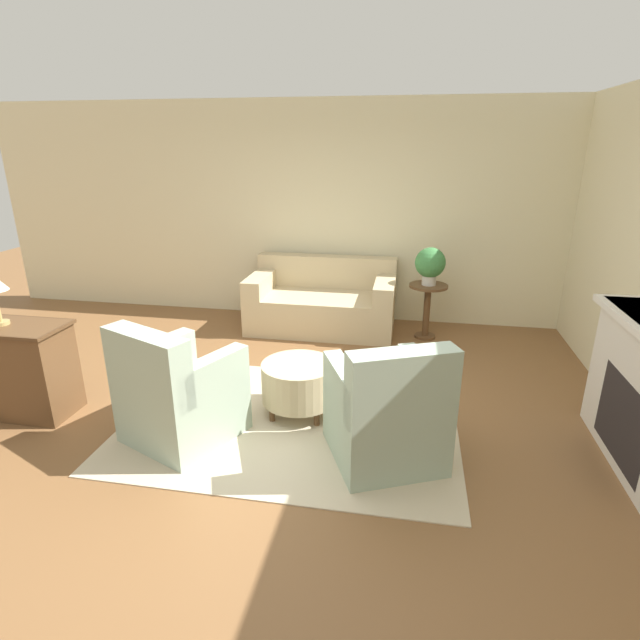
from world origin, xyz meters
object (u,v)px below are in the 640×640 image
couch (322,303)px  potted_plant_on_side_table (430,264)px  armchair_right (387,415)px  dresser (11,367)px  armchair_left (177,395)px  ottoman_table (299,382)px  side_table (427,303)px

couch → potted_plant_on_side_table: potted_plant_on_side_table is taller
armchair_right → dresser: size_ratio=0.96×
armchair_left → ottoman_table: bearing=33.7°
potted_plant_on_side_table → couch: bearing=174.7°
couch → side_table: size_ratio=2.71×
armchair_right → dresser: (-3.26, 0.15, 0.04)m
ottoman_table → potted_plant_on_side_table: potted_plant_on_side_table is taller
side_table → potted_plant_on_side_table: potted_plant_on_side_table is taller
ottoman_table → side_table: bearing=61.3°
potted_plant_on_side_table → armchair_left: bearing=-127.0°
couch → armchair_right: 2.92m
armchair_left → potted_plant_on_side_table: size_ratio=2.26×
armchair_left → dresser: armchair_left is taller
armchair_right → armchair_left: bearing=180.0°
dresser → side_table: bearing=34.6°
armchair_right → ottoman_table: 0.98m
armchair_right → dresser: bearing=177.4°
armchair_right → dresser: armchair_right is taller
armchair_left → potted_plant_on_side_table: potted_plant_on_side_table is taller
armchair_left → potted_plant_on_side_table: 3.34m
couch → side_table: (1.31, -0.12, 0.12)m
couch → side_table: 1.32m
ottoman_table → dresser: bearing=-170.3°
couch → ottoman_table: couch is taller
dresser → potted_plant_on_side_table: bearing=34.6°
armchair_left → ottoman_table: size_ratio=1.56×
armchair_left → side_table: (1.98, 2.63, 0.06)m
couch → armchair_right: size_ratio=1.80×
armchair_left → armchair_right: bearing=-0.0°
armchair_right → side_table: size_ratio=1.50×
couch → ottoman_table: 2.19m
couch → dresser: bearing=-131.3°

